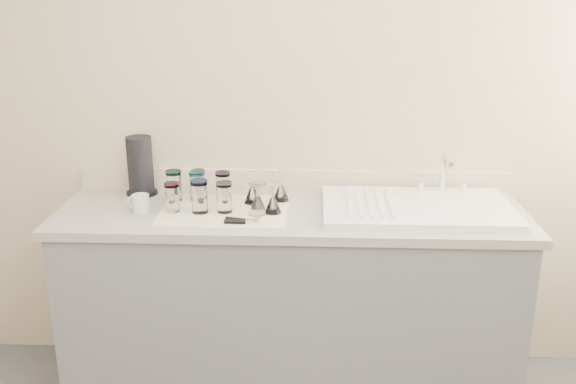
{
  "coord_description": "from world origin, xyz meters",
  "views": [
    {
      "loc": [
        0.1,
        -1.45,
        1.86
      ],
      "look_at": [
        -0.01,
        1.15,
        1.0
      ],
      "focal_mm": 40.0,
      "sensor_mm": 36.0,
      "label": 1
    }
  ],
  "objects_px": {
    "can_opener": "(242,221)",
    "tumbler_blue": "(200,196)",
    "tumbler_purple": "(223,186)",
    "tumbler_extra": "(198,183)",
    "goblet_extra": "(258,202)",
    "paper_towel_roll": "(140,166)",
    "sink_unit": "(418,208)",
    "goblet_front_right": "(273,203)",
    "white_mug": "(140,203)",
    "tumbler_lavender": "(224,197)",
    "tumbler_teal": "(174,185)",
    "tumbler_magenta": "(172,197)",
    "goblet_front_left": "(257,203)",
    "goblet_back_left": "(252,193)",
    "goblet_back_right": "(281,191)",
    "tumbler_cyan": "(197,186)"
  },
  "relations": [
    {
      "from": "goblet_extra",
      "to": "sink_unit",
      "type": "bearing_deg",
      "value": 5.55
    },
    {
      "from": "tumbler_lavender",
      "to": "goblet_back_left",
      "type": "distance_m",
      "value": 0.17
    },
    {
      "from": "tumbler_lavender",
      "to": "goblet_back_left",
      "type": "relative_size",
      "value": 0.98
    },
    {
      "from": "tumbler_lavender",
      "to": "white_mug",
      "type": "distance_m",
      "value": 0.37
    },
    {
      "from": "sink_unit",
      "to": "goblet_front_right",
      "type": "distance_m",
      "value": 0.63
    },
    {
      "from": "tumbler_cyan",
      "to": "goblet_extra",
      "type": "height_order",
      "value": "goblet_extra"
    },
    {
      "from": "tumbler_blue",
      "to": "goblet_front_right",
      "type": "height_order",
      "value": "tumbler_blue"
    },
    {
      "from": "tumbler_extra",
      "to": "goblet_back_left",
      "type": "relative_size",
      "value": 0.93
    },
    {
      "from": "can_opener",
      "to": "white_mug",
      "type": "bearing_deg",
      "value": 162.52
    },
    {
      "from": "tumbler_blue",
      "to": "tumbler_extra",
      "type": "bearing_deg",
      "value": 101.39
    },
    {
      "from": "tumbler_magenta",
      "to": "goblet_extra",
      "type": "height_order",
      "value": "goblet_extra"
    },
    {
      "from": "tumbler_purple",
      "to": "can_opener",
      "type": "relative_size",
      "value": 0.9
    },
    {
      "from": "tumbler_purple",
      "to": "tumbler_magenta",
      "type": "bearing_deg",
      "value": -141.16
    },
    {
      "from": "tumbler_purple",
      "to": "goblet_front_left",
      "type": "bearing_deg",
      "value": -45.39
    },
    {
      "from": "goblet_back_left",
      "to": "paper_towel_roll",
      "type": "bearing_deg",
      "value": 166.68
    },
    {
      "from": "tumbler_magenta",
      "to": "white_mug",
      "type": "distance_m",
      "value": 0.15
    },
    {
      "from": "goblet_front_right",
      "to": "goblet_extra",
      "type": "height_order",
      "value": "goblet_extra"
    },
    {
      "from": "tumbler_purple",
      "to": "tumbler_extra",
      "type": "height_order",
      "value": "tumbler_purple"
    },
    {
      "from": "tumbler_extra",
      "to": "can_opener",
      "type": "xyz_separation_m",
      "value": [
        0.24,
        -0.34,
        -0.06
      ]
    },
    {
      "from": "tumbler_teal",
      "to": "tumbler_purple",
      "type": "height_order",
      "value": "tumbler_teal"
    },
    {
      "from": "tumbler_lavender",
      "to": "tumbler_teal",
      "type": "bearing_deg",
      "value": 149.3
    },
    {
      "from": "sink_unit",
      "to": "goblet_extra",
      "type": "relative_size",
      "value": 5.77
    },
    {
      "from": "goblet_front_left",
      "to": "can_opener",
      "type": "height_order",
      "value": "goblet_front_left"
    },
    {
      "from": "goblet_front_right",
      "to": "tumbler_extra",
      "type": "bearing_deg",
      "value": 150.04
    },
    {
      "from": "can_opener",
      "to": "tumbler_teal",
      "type": "bearing_deg",
      "value": 140.52
    },
    {
      "from": "goblet_front_right",
      "to": "white_mug",
      "type": "xyz_separation_m",
      "value": [
        -0.58,
        0.01,
        -0.01
      ]
    },
    {
      "from": "sink_unit",
      "to": "tumbler_lavender",
      "type": "distance_m",
      "value": 0.84
    },
    {
      "from": "goblet_back_left",
      "to": "goblet_back_right",
      "type": "relative_size",
      "value": 1.02
    },
    {
      "from": "sink_unit",
      "to": "white_mug",
      "type": "xyz_separation_m",
      "value": [
        -1.21,
        -0.05,
        0.02
      ]
    },
    {
      "from": "can_opener",
      "to": "goblet_front_right",
      "type": "bearing_deg",
      "value": 48.33
    },
    {
      "from": "tumbler_blue",
      "to": "paper_towel_roll",
      "type": "height_order",
      "value": "paper_towel_roll"
    },
    {
      "from": "tumbler_teal",
      "to": "can_opener",
      "type": "bearing_deg",
      "value": -39.48
    },
    {
      "from": "goblet_front_left",
      "to": "goblet_extra",
      "type": "height_order",
      "value": "goblet_extra"
    },
    {
      "from": "tumbler_cyan",
      "to": "paper_towel_roll",
      "type": "xyz_separation_m",
      "value": [
        -0.28,
        0.11,
        0.06
      ]
    },
    {
      "from": "sink_unit",
      "to": "goblet_back_right",
      "type": "relative_size",
      "value": 6.11
    },
    {
      "from": "tumbler_magenta",
      "to": "goblet_front_left",
      "type": "distance_m",
      "value": 0.37
    },
    {
      "from": "tumbler_cyan",
      "to": "goblet_front_left",
      "type": "relative_size",
      "value": 0.96
    },
    {
      "from": "tumbler_magenta",
      "to": "goblet_back_right",
      "type": "bearing_deg",
      "value": 20.18
    },
    {
      "from": "can_opener",
      "to": "tumbler_blue",
      "type": "bearing_deg",
      "value": 147.7
    },
    {
      "from": "tumbler_teal",
      "to": "goblet_back_right",
      "type": "distance_m",
      "value": 0.49
    },
    {
      "from": "tumbler_lavender",
      "to": "white_mug",
      "type": "bearing_deg",
      "value": 178.0
    },
    {
      "from": "goblet_front_right",
      "to": "can_opener",
      "type": "relative_size",
      "value": 0.87
    },
    {
      "from": "tumbler_teal",
      "to": "paper_towel_roll",
      "type": "height_order",
      "value": "paper_towel_roll"
    },
    {
      "from": "goblet_extra",
      "to": "paper_towel_roll",
      "type": "xyz_separation_m",
      "value": [
        -0.57,
        0.26,
        0.08
      ]
    },
    {
      "from": "tumbler_magenta",
      "to": "white_mug",
      "type": "relative_size",
      "value": 1.15
    },
    {
      "from": "sink_unit",
      "to": "goblet_extra",
      "type": "bearing_deg",
      "value": -174.45
    },
    {
      "from": "tumbler_magenta",
      "to": "tumbler_extra",
      "type": "xyz_separation_m",
      "value": [
        0.08,
        0.21,
        -0.0
      ]
    },
    {
      "from": "tumbler_blue",
      "to": "can_opener",
      "type": "bearing_deg",
      "value": -32.3
    },
    {
      "from": "tumbler_lavender",
      "to": "goblet_front_left",
      "type": "bearing_deg",
      "value": -7.05
    },
    {
      "from": "tumbler_blue",
      "to": "goblet_extra",
      "type": "relative_size",
      "value": 1.02
    }
  ]
}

